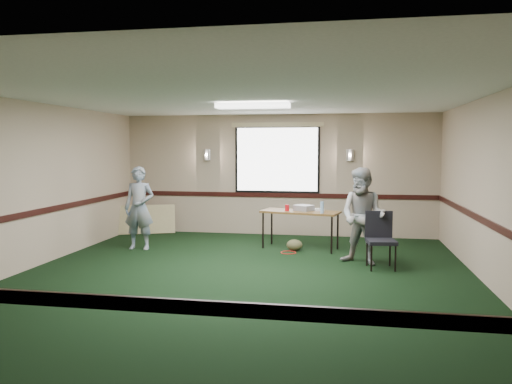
% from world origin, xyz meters
% --- Properties ---
extents(ground, '(8.00, 8.00, 0.00)m').
position_xyz_m(ground, '(0.00, 0.00, 0.00)').
color(ground, black).
rests_on(ground, ground).
extents(room_shell, '(8.00, 8.02, 8.00)m').
position_xyz_m(room_shell, '(0.00, 2.12, 1.58)').
color(room_shell, tan).
rests_on(room_shell, ground).
extents(folding_table, '(1.58, 0.90, 0.74)m').
position_xyz_m(folding_table, '(0.66, 2.48, 0.69)').
color(folding_table, '#513717').
rests_on(folding_table, ground).
extents(projector, '(0.42, 0.40, 0.11)m').
position_xyz_m(projector, '(0.72, 2.53, 0.80)').
color(projector, gray).
rests_on(projector, folding_table).
extents(game_console, '(0.19, 0.15, 0.04)m').
position_xyz_m(game_console, '(1.02, 2.55, 0.76)').
color(game_console, silver).
rests_on(game_console, folding_table).
extents(red_cup, '(0.08, 0.08, 0.12)m').
position_xyz_m(red_cup, '(0.41, 2.45, 0.80)').
color(red_cup, '#B80C14').
rests_on(red_cup, folding_table).
extents(water_bottle, '(0.07, 0.07, 0.22)m').
position_xyz_m(water_bottle, '(1.09, 2.21, 0.85)').
color(water_bottle, '#7DA4CC').
rests_on(water_bottle, folding_table).
extents(duffel_bag, '(0.37, 0.32, 0.22)m').
position_xyz_m(duffel_bag, '(0.57, 2.28, 0.11)').
color(duffel_bag, '#49482A').
rests_on(duffel_bag, ground).
extents(cable_coil, '(0.37, 0.37, 0.01)m').
position_xyz_m(cable_coil, '(0.48, 2.06, 0.01)').
color(cable_coil, red).
rests_on(cable_coil, ground).
extents(folded_table, '(1.26, 0.64, 0.65)m').
position_xyz_m(folded_table, '(-2.95, 3.60, 0.33)').
color(folded_table, tan).
rests_on(folded_table, ground).
extents(conference_chair, '(0.51, 0.52, 0.92)m').
position_xyz_m(conference_chair, '(2.08, 1.19, 0.54)').
color(conference_chair, black).
rests_on(conference_chair, ground).
extents(person_left, '(0.60, 0.41, 1.60)m').
position_xyz_m(person_left, '(-2.40, 1.92, 0.80)').
color(person_left, '#466A9A').
rests_on(person_left, ground).
extents(person_right, '(0.97, 0.89, 1.62)m').
position_xyz_m(person_right, '(1.81, 1.38, 0.81)').
color(person_right, '#7BA0BF').
rests_on(person_right, ground).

